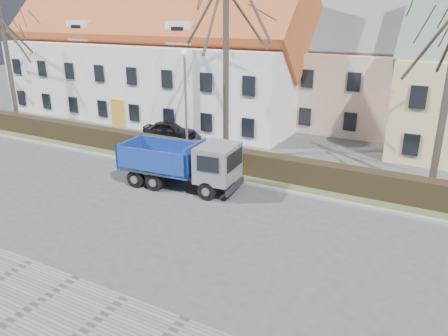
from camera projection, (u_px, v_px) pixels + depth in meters
The scene contains 13 objects.
ground at pixel (176, 212), 19.96m from camera, with size 120.00×120.00×0.00m, color #403F42.
sidewalk_near at pixel (13, 320), 12.92m from camera, with size 80.00×5.00×0.08m, color slate.
curb_far at pixel (224, 179), 23.75m from camera, with size 80.00×0.30×0.12m, color gray.
grass_strip at pixel (237, 170), 25.07m from camera, with size 80.00×3.00×0.10m, color #46512D.
hedge at pixel (236, 162), 24.71m from camera, with size 60.00×0.90×1.30m, color black.
building_white at pixel (155, 60), 37.44m from camera, with size 26.80×10.80×9.50m, color silver, non-canonical shape.
building_pink at pixel (366, 76), 33.36m from camera, with size 10.80×8.80×8.00m, color #CCA690, non-canonical shape.
tree_0 at pixel (8, 60), 35.21m from camera, with size 7.20×7.20×9.90m, color #332B23, non-canonical shape.
tree_1 at pixel (226, 54), 25.76m from camera, with size 9.20×9.20×12.65m, color #332B23, non-canonical shape.
dump_truck at pixel (176, 163), 22.53m from camera, with size 6.53×2.42×2.61m, color navy, non-canonical shape.
streetlight at pixel (186, 105), 26.40m from camera, with size 0.52×0.52×6.70m, color gray, non-canonical shape.
cart_frame at pixel (118, 159), 26.19m from camera, with size 0.69×0.39×0.63m, color silver, non-canonical shape.
parked_car_a at pixel (169, 130), 31.29m from camera, with size 1.52×3.78×1.29m, color black.
Camera 1 is at (10.57, -14.87, 8.64)m, focal length 35.00 mm.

